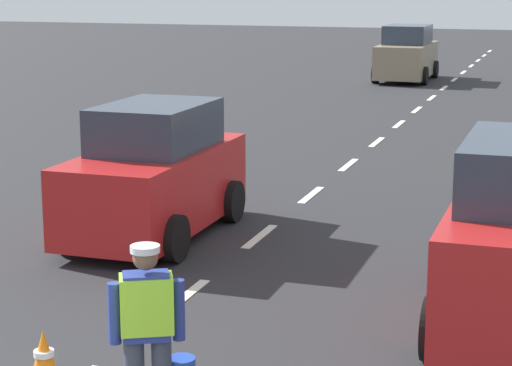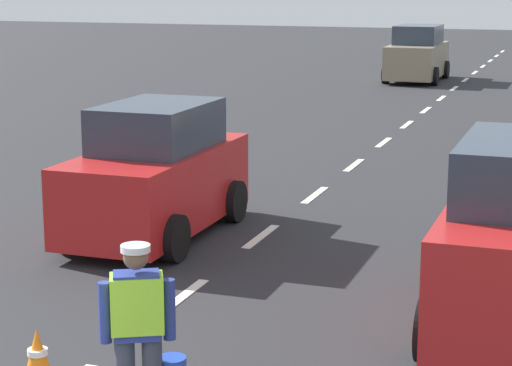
% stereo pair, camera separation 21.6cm
% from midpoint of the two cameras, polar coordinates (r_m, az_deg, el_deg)
% --- Properties ---
extents(ground_plane, '(96.00, 96.00, 0.00)m').
position_cam_midpoint_polar(ground_plane, '(26.48, 9.32, 3.53)').
color(ground_plane, '#28282B').
extents(lane_center_line, '(0.14, 46.40, 0.01)m').
position_cam_midpoint_polar(lane_center_line, '(30.59, 10.74, 4.64)').
color(lane_center_line, silver).
rests_on(lane_center_line, ground).
extents(road_worker, '(0.65, 0.59, 1.67)m').
position_cam_midpoint_polar(road_worker, '(8.54, -6.18, -8.44)').
color(road_worker, '#383D4C').
rests_on(road_worker, ground).
extents(traffic_cone_far, '(0.36, 0.36, 0.57)m').
position_cam_midpoint_polar(traffic_cone_far, '(9.77, -12.24, -10.04)').
color(traffic_cone_far, black).
rests_on(traffic_cone_far, ground).
extents(car_oncoming_third, '(2.04, 4.28, 2.10)m').
position_cam_midpoint_polar(car_oncoming_third, '(37.25, 9.74, 7.51)').
color(car_oncoming_third, gray).
rests_on(car_oncoming_third, ground).
extents(car_oncoming_lead, '(1.88, 3.84, 2.04)m').
position_cam_midpoint_polar(car_oncoming_lead, '(14.73, -5.53, 0.47)').
color(car_oncoming_lead, red).
rests_on(car_oncoming_lead, ground).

